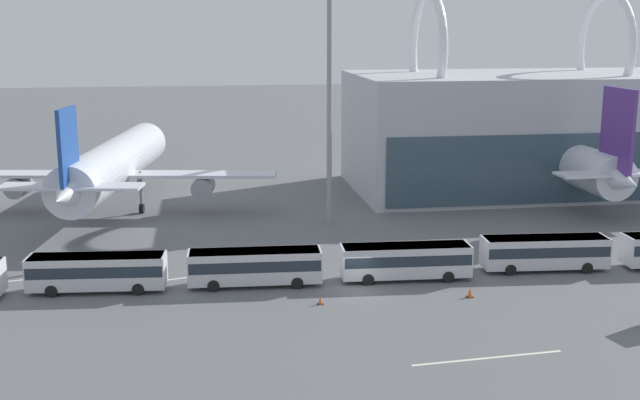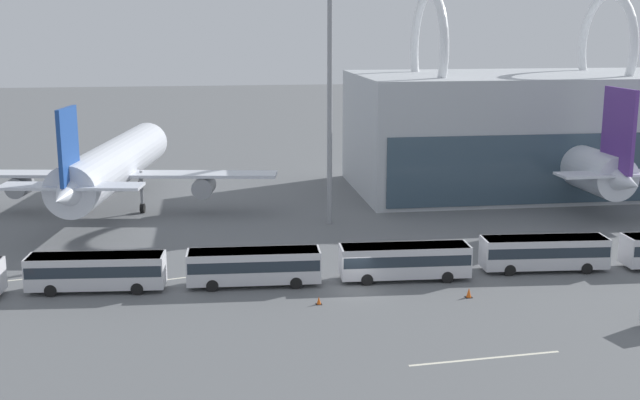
# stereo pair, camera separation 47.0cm
# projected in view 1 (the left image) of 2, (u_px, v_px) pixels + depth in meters

# --- Properties ---
(ground_plane) EXTENTS (440.00, 440.00, 0.00)m
(ground_plane) POSITION_uv_depth(u_px,v_px,m) (359.00, 290.00, 65.72)
(ground_plane) COLOR slate
(airliner_at_gate_near) EXTENTS (37.88, 39.99, 13.59)m
(airliner_at_gate_near) POSITION_uv_depth(u_px,v_px,m) (112.00, 165.00, 92.04)
(airliner_at_gate_near) COLOR silver
(airliner_at_gate_near) RESTS_ON ground_plane
(airliner_at_gate_far) EXTENTS (41.80, 41.67, 14.68)m
(airliner_at_gate_far) POSITION_uv_depth(u_px,v_px,m) (550.00, 156.00, 101.73)
(airliner_at_gate_far) COLOR silver
(airliner_at_gate_far) RESTS_ON ground_plane
(shuttle_bus_1) EXTENTS (11.21, 3.60, 3.01)m
(shuttle_bus_1) POSITION_uv_depth(u_px,v_px,m) (97.00, 270.00, 65.07)
(shuttle_bus_1) COLOR silver
(shuttle_bus_1) RESTS_ON ground_plane
(shuttle_bus_2) EXTENTS (11.14, 3.24, 3.01)m
(shuttle_bus_2) POSITION_uv_depth(u_px,v_px,m) (255.00, 265.00, 66.48)
(shuttle_bus_2) COLOR silver
(shuttle_bus_2) RESTS_ON ground_plane
(shuttle_bus_3) EXTENTS (11.14, 3.23, 3.01)m
(shuttle_bus_3) POSITION_uv_depth(u_px,v_px,m) (406.00, 259.00, 68.07)
(shuttle_bus_3) COLOR silver
(shuttle_bus_3) RESTS_ON ground_plane
(shuttle_bus_4) EXTENTS (11.18, 3.47, 3.01)m
(shuttle_bus_4) POSITION_uv_depth(u_px,v_px,m) (545.00, 251.00, 70.61)
(shuttle_bus_4) COLOR silver
(shuttle_bus_4) RESTS_ON ground_plane
(floodlight_mast) EXTENTS (2.75, 2.75, 31.42)m
(floodlight_mast) POSITION_uv_depth(u_px,v_px,m) (330.00, 26.00, 82.90)
(floodlight_mast) COLOR gray
(floodlight_mast) RESTS_ON ground_plane
(lane_stripe_1) EXTENTS (8.21, 2.53, 0.01)m
(lane_stripe_1) POSITION_uv_depth(u_px,v_px,m) (525.00, 263.00, 73.03)
(lane_stripe_1) COLOR silver
(lane_stripe_1) RESTS_ON ground_plane
(lane_stripe_2) EXTENTS (10.48, 1.05, 0.01)m
(lane_stripe_2) POSITION_uv_depth(u_px,v_px,m) (488.00, 358.00, 52.39)
(lane_stripe_2) COLOR silver
(lane_stripe_2) RESTS_ON ground_plane
(lane_stripe_3) EXTENTS (9.13, 2.67, 0.01)m
(lane_stripe_3) POSITION_uv_depth(u_px,v_px,m) (180.00, 278.00, 68.67)
(lane_stripe_3) COLOR silver
(lane_stripe_3) RESTS_ON ground_plane
(lane_stripe_4) EXTENTS (7.74, 1.90, 0.01)m
(lane_stripe_4) POSITION_uv_depth(u_px,v_px,m) (51.00, 277.00, 69.08)
(lane_stripe_4) COLOR silver
(lane_stripe_4) RESTS_ON ground_plane
(traffic_cone_0) EXTENTS (0.56, 0.56, 0.80)m
(traffic_cone_0) POSITION_uv_depth(u_px,v_px,m) (470.00, 292.00, 63.93)
(traffic_cone_0) COLOR black
(traffic_cone_0) RESTS_ON ground_plane
(traffic_cone_2) EXTENTS (0.46, 0.46, 0.64)m
(traffic_cone_2) POSITION_uv_depth(u_px,v_px,m) (320.00, 300.00, 62.32)
(traffic_cone_2) COLOR black
(traffic_cone_2) RESTS_ON ground_plane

